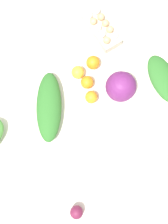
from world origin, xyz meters
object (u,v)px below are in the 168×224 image
Objects in this scene: beet_root at (77,212)px; orange_2 at (78,72)px; egg_carton at (101,28)px; greens_bunch_kale at (163,79)px; orange_3 at (87,82)px; orange_1 at (91,97)px; orange_0 at (93,63)px; cabbage_purple at (121,87)px; greens_bunch_dandelion at (49,107)px.

beet_root is 0.76m from orange_2.
egg_carton is 0.31m from orange_2.
greens_bunch_kale is 0.44m from orange_3.
egg_carton is at bearing 36.19° from orange_1.
orange_0 reaches higher than beet_root.
egg_carton is (0.20, 0.34, -0.04)m from cabbage_purple.
greens_bunch_dandelion is at bearing 168.50° from orange_3.
egg_carton is 4.02× the size of orange_3.
beet_root is at bearing -142.99° from orange_1.
orange_2 is 0.08m from orange_3.
greens_bunch_kale is 3.76× the size of orange_0.
greens_bunch_dandelion is at bearing 116.28° from egg_carton.
orange_0 is 1.07× the size of orange_2.
egg_carton is 0.35m from orange_3.
orange_3 is at bearing 59.63° from orange_1.
greens_bunch_dandelion is 5.31× the size of orange_3.
orange_2 is at bearing 85.77° from orange_3.
beet_root is at bearing -155.61° from cabbage_purple.
greens_bunch_kale is (0.22, -0.14, -0.05)m from cabbage_purple.
beet_root is 0.91× the size of orange_3.
greens_bunch_dandelion is 1.31× the size of greens_bunch_kale.
orange_0 is at bearing 28.56° from orange_3.
greens_bunch_dandelion is at bearing -178.64° from orange_0.
beet_root is 0.70m from orange_3.
egg_carton is at bearing 30.32° from orange_3.
egg_carton is 1.05m from beet_root.
orange_3 is (0.54, 0.45, 0.00)m from beet_root.
egg_carton reaches higher than greens_bunch_kale.
beet_root is 0.83m from orange_0.
beet_root is (-0.84, -0.63, -0.01)m from egg_carton.
greens_bunch_dandelion is 5.81× the size of beet_root.
greens_bunch_kale is 0.43m from orange_1.
orange_0 is at bearing 41.51° from orange_1.
greens_bunch_kale is at bearing -31.18° from greens_bunch_dandelion.
orange_2 is (0.26, 0.03, -0.01)m from greens_bunch_dandelion.
orange_0 is 0.21m from orange_1.
egg_carton is at bearing 12.77° from greens_bunch_dandelion.
egg_carton reaches higher than greens_bunch_dandelion.
cabbage_purple is 0.17m from orange_1.
orange_3 is (-0.32, 0.30, 0.00)m from greens_bunch_kale.
orange_0 is 1.12× the size of orange_1.
cabbage_purple is 0.27m from greens_bunch_kale.
greens_bunch_kale is 4.02× the size of orange_2.
orange_1 reaches higher than beet_root.
greens_bunch_kale is 4.05× the size of orange_3.
orange_2 is at bearing 130.08° from greens_bunch_kale.
cabbage_purple is 2.11× the size of orange_0.
cabbage_purple is at bearing -92.59° from orange_0.
orange_1 is at bearing -138.49° from orange_0.
beet_root is (-0.29, -0.50, -0.01)m from greens_bunch_dandelion.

